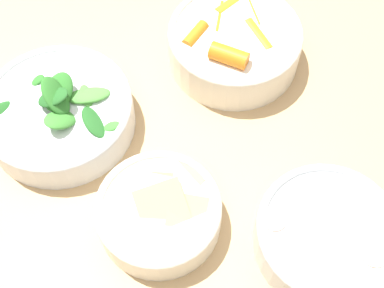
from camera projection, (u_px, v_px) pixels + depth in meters
name	position (u px, v px, depth m)	size (l,w,h in m)	color
dining_table	(182.00, 241.00, 0.75)	(1.27, 0.90, 0.73)	tan
bowl_carrots	(234.00, 43.00, 0.75)	(0.19, 0.19, 0.08)	silver
bowl_greens	(60.00, 112.00, 0.70)	(0.20, 0.20, 0.09)	silver
bowl_beans_hotdog	(326.00, 236.00, 0.62)	(0.17, 0.17, 0.05)	silver
bowl_cookies	(158.00, 211.00, 0.63)	(0.15, 0.15, 0.06)	silver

